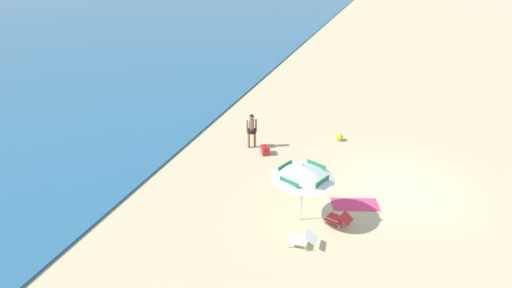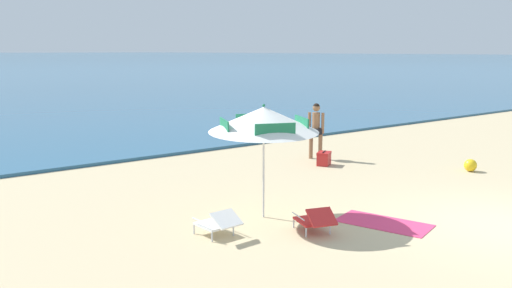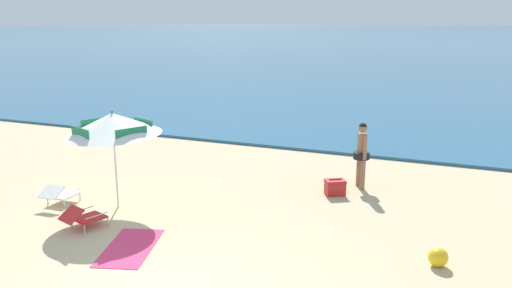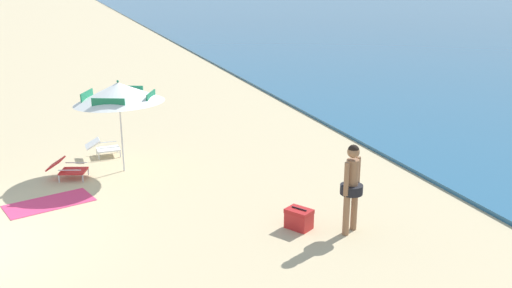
{
  "view_description": "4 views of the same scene",
  "coord_description": "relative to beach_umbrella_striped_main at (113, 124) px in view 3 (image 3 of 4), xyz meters",
  "views": [
    {
      "loc": [
        -15.73,
        0.74,
        9.19
      ],
      "look_at": [
        -0.03,
        6.33,
        1.06
      ],
      "focal_mm": 29.06,
      "sensor_mm": 36.0,
      "label": 1
    },
    {
      "loc": [
        -9.96,
        -4.96,
        3.39
      ],
      "look_at": [
        -1.22,
        6.53,
        0.86
      ],
      "focal_mm": 37.58,
      "sensor_mm": 36.0,
      "label": 2
    },
    {
      "loc": [
        4.13,
        -5.95,
        4.32
      ],
      "look_at": [
        -0.98,
        6.09,
        1.18
      ],
      "focal_mm": 35.81,
      "sensor_mm": 36.0,
      "label": 3
    },
    {
      "loc": [
        10.02,
        2.35,
        4.62
      ],
      "look_at": [
        -0.06,
        5.8,
        1.43
      ],
      "focal_mm": 37.92,
      "sensor_mm": 36.0,
      "label": 4
    }
  ],
  "objects": [
    {
      "name": "cooler_box",
      "position": [
        4.56,
        2.89,
        -1.83
      ],
      "size": [
        0.61,
        0.56,
        0.43
      ],
      "color": "red",
      "rests_on": "ground"
    },
    {
      "name": "beach_ball",
      "position": [
        7.27,
        -0.23,
        -1.85
      ],
      "size": [
        0.36,
        0.36,
        0.36
      ],
      "primitive_type": "sphere",
      "color": "yellow",
      "rests_on": "ground"
    },
    {
      "name": "beach_umbrella_striped_main",
      "position": [
        0.0,
        0.0,
        0.0
      ],
      "size": [
        3.06,
        3.06,
        2.34
      ],
      "color": "silver",
      "rests_on": "ground"
    },
    {
      "name": "beach_towel",
      "position": [
        1.65,
        -1.77,
        -2.02
      ],
      "size": [
        1.41,
        1.99,
        0.01
      ],
      "primitive_type": "cube",
      "rotation": [
        0.0,
        0.0,
        3.45
      ],
      "color": "#DB3866",
      "rests_on": "ground"
    },
    {
      "name": "lounge_chair_under_umbrella",
      "position": [
        -1.39,
        -0.42,
        -1.76
      ],
      "size": [
        0.61,
        0.92,
        0.52
      ],
      "color": "white",
      "rests_on": "ground"
    },
    {
      "name": "person_standing_near_shore",
      "position": [
        5.03,
        3.75,
        -1.01
      ],
      "size": [
        0.43,
        0.46,
        1.76
      ],
      "color": "#8C6042",
      "rests_on": "ground"
    },
    {
      "name": "ocean_water",
      "position": [
        3.42,
        406.91,
        -1.98
      ],
      "size": [
        800.0,
        800.0,
        0.1
      ],
      "primitive_type": "cube",
      "color": "#285B7F",
      "rests_on": "ground"
    },
    {
      "name": "lounge_chair_beside_umbrella",
      "position": [
        0.16,
        -1.36,
        -1.76
      ],
      "size": [
        0.78,
        1.01,
        0.53
      ],
      "color": "red",
      "rests_on": "ground"
    }
  ]
}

